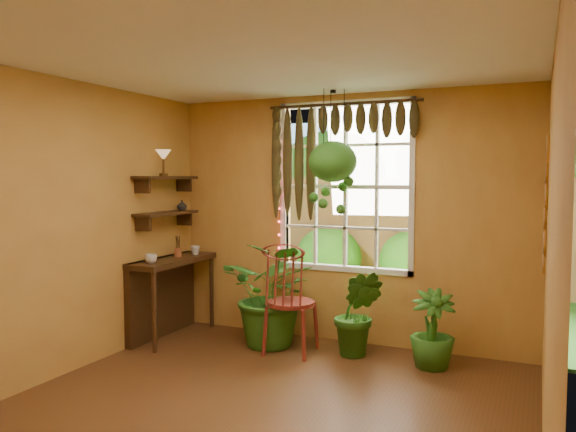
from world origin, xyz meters
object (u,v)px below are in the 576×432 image
Objects in this scene: counter_ledge at (165,288)px; windsor_chair at (290,317)px; potted_plant_left at (274,294)px; potted_plant_mid at (358,313)px; hanging_basket at (333,166)px.

windsor_chair is (1.54, 0.01, -0.17)m from counter_ledge.
potted_plant_left reaches higher than potted_plant_mid.
hanging_basket is at bearing 157.66° from potted_plant_mid.
counter_ledge is 1.06× the size of potted_plant_left.
hanging_basket reaches higher than counter_ledge.
windsor_chair is at bearing -164.01° from potted_plant_mid.
counter_ledge is at bearing -170.08° from hanging_basket.
hanging_basket is at bearing 9.92° from counter_ledge.
potted_plant_left reaches higher than counter_ledge.
hanging_basket is (0.59, 0.17, 1.36)m from potted_plant_left.
potted_plant_left is at bearing 6.85° from counter_ledge.
windsor_chair is 1.16× the size of potted_plant_left.
hanging_basket is at bearing 16.45° from potted_plant_left.
windsor_chair reaches higher than potted_plant_mid.
counter_ledge is 2.22m from potted_plant_mid.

